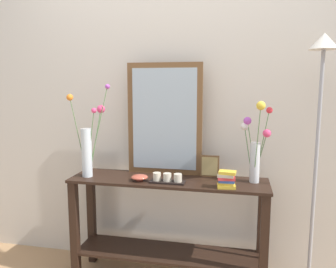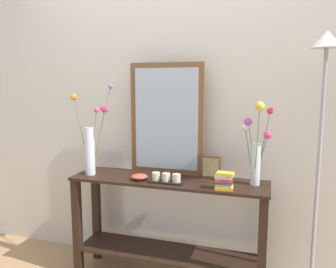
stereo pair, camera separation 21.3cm
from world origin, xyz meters
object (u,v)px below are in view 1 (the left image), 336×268
object	(u,v)px
vase_right	(256,147)
picture_frame_small	(210,166)
book_stack	(226,179)
floor_lamp	(318,125)
tall_vase_left	(88,144)
decorative_bowl	(140,177)
candle_tray	(167,179)
mirror_leaning	(165,119)
console_table	(168,219)

from	to	relation	value
vase_right	picture_frame_small	distance (m)	0.37
book_stack	floor_lamp	distance (m)	0.68
tall_vase_left	decorative_bowl	size ratio (longest dim) A/B	5.71
candle_tray	floor_lamp	world-z (taller)	floor_lamp
tall_vase_left	picture_frame_small	world-z (taller)	tall_vase_left
mirror_leaning	picture_frame_small	world-z (taller)	mirror_leaning
mirror_leaning	vase_right	bearing A→B (deg)	-9.58
tall_vase_left	candle_tray	xyz separation A→B (m)	(0.60, -0.05, -0.21)
vase_right	floor_lamp	bearing A→B (deg)	-5.24
mirror_leaning	book_stack	size ratio (longest dim) A/B	6.64
vase_right	book_stack	bearing A→B (deg)	-139.29
tall_vase_left	console_table	bearing A→B (deg)	3.72
vase_right	decorative_bowl	xyz separation A→B (m)	(-0.79, -0.12, -0.22)
candle_tray	picture_frame_small	xyz separation A→B (m)	(0.27, 0.21, 0.05)
mirror_leaning	book_stack	world-z (taller)	mirror_leaning
candle_tray	floor_lamp	size ratio (longest dim) A/B	0.14
candle_tray	decorative_bowl	distance (m)	0.20
vase_right	mirror_leaning	bearing A→B (deg)	170.42
picture_frame_small	floor_lamp	size ratio (longest dim) A/B	0.09
picture_frame_small	decorative_bowl	world-z (taller)	picture_frame_small
mirror_leaning	vase_right	world-z (taller)	mirror_leaning
candle_tray	floor_lamp	distance (m)	1.05
picture_frame_small	floor_lamp	world-z (taller)	floor_lamp
decorative_bowl	vase_right	bearing A→B (deg)	8.38
book_stack	picture_frame_small	bearing A→B (deg)	117.97
book_stack	decorative_bowl	bearing A→B (deg)	175.90
console_table	floor_lamp	xyz separation A→B (m)	(0.98, 0.00, 0.71)
tall_vase_left	decorative_bowl	bearing A→B (deg)	-5.46
mirror_leaning	decorative_bowl	bearing A→B (deg)	-119.77
console_table	vase_right	size ratio (longest dim) A/B	2.49
vase_right	picture_frame_small	world-z (taller)	vase_right
console_table	picture_frame_small	world-z (taller)	picture_frame_small
mirror_leaning	vase_right	size ratio (longest dim) A/B	1.46
tall_vase_left	book_stack	world-z (taller)	tall_vase_left
candle_tray	book_stack	xyz separation A→B (m)	(0.40, -0.03, 0.03)
picture_frame_small	decorative_bowl	xyz separation A→B (m)	(-0.47, -0.20, -0.06)
mirror_leaning	picture_frame_small	xyz separation A→B (m)	(0.34, -0.02, -0.34)
mirror_leaning	tall_vase_left	xyz separation A→B (m)	(-0.53, -0.19, -0.17)
decorative_bowl	console_table	bearing A→B (deg)	22.10
vase_right	candle_tray	size ratio (longest dim) A/B	2.33
console_table	tall_vase_left	xyz separation A→B (m)	(-0.59, -0.04, 0.54)
floor_lamp	mirror_leaning	bearing A→B (deg)	171.99
vase_right	floor_lamp	world-z (taller)	floor_lamp
vase_right	decorative_bowl	bearing A→B (deg)	-171.62
book_stack	floor_lamp	bearing A→B (deg)	12.44
floor_lamp	picture_frame_small	bearing A→B (deg)	170.09
console_table	candle_tray	bearing A→B (deg)	-81.19
console_table	decorative_bowl	xyz separation A→B (m)	(-0.19, -0.08, 0.33)
console_table	floor_lamp	world-z (taller)	floor_lamp
mirror_leaning	picture_frame_small	size ratio (longest dim) A/B	5.20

